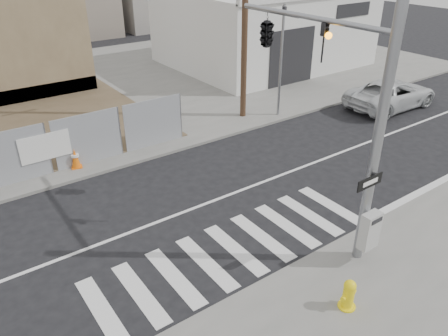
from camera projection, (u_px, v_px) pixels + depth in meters
ground at (189, 210)px, 14.32m from camera, size 100.00×100.00×0.00m
sidewalk_far at (57, 96)px, 24.33m from camera, size 50.00×20.00×0.12m
signal_pole at (300, 68)px, 11.89m from camera, size 0.96×5.87×7.00m
far_signal_pole at (282, 46)px, 20.10m from camera, size 0.16×0.20×5.60m
concrete_wall_right at (36, 36)px, 22.57m from camera, size 5.50×1.30×8.00m
auto_shop at (263, 26)px, 29.64m from camera, size 12.00×10.20×5.95m
utility_pole_right at (245, 7)px, 19.17m from camera, size 1.60×0.28×10.00m
fire_hydrant at (349, 294)px, 10.24m from camera, size 0.55×0.55×0.80m
suv at (391, 94)px, 22.59m from camera, size 5.35×2.55×1.47m
traffic_cone_d at (75, 158)px, 16.56m from camera, size 0.48×0.48×0.77m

